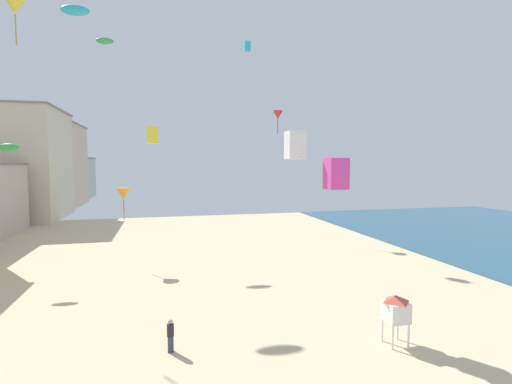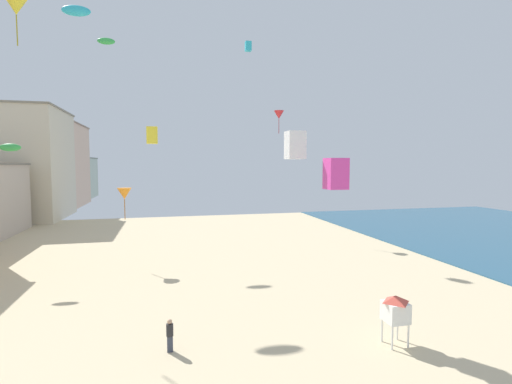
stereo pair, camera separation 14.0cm
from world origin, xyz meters
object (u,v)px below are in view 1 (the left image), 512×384
Objects in this scene: kite_green_parafoil_2 at (105,41)px; kite_cyan_box at (247,46)px; lifeguard_stand at (396,309)px; kite_cyan_parafoil at (75,10)px; kite_white_box at (295,145)px; kite_yellow_box at (153,135)px; kite_magenta_box at (336,174)px; kite_orange_delta at (124,194)px; kite_red_delta at (278,115)px; kite_yellow_delta at (15,6)px; kite_green_parafoil at (9,147)px; kite_flyer at (170,334)px.

kite_cyan_box is at bearing -8.81° from kite_green_parafoil_2.
kite_cyan_parafoil reaches higher than lifeguard_stand.
kite_cyan_box is (1.93, 21.71, 12.42)m from kite_white_box.
kite_yellow_box is 0.42× the size of kite_green_parafoil_2.
kite_yellow_box is at bearing -177.06° from kite_magenta_box.
kite_red_delta is (17.91, 11.11, 8.94)m from kite_orange_delta.
kite_orange_delta is 0.98× the size of kite_red_delta.
kite_yellow_box is (-11.77, 2.40, 8.69)m from lifeguard_stand.
lifeguard_stand is at bearing -46.96° from kite_cyan_parafoil.
kite_yellow_delta is at bearing -105.11° from kite_green_parafoil_2.
kite_green_parafoil_2 reaches higher than kite_magenta_box.
kite_cyan_parafoil reaches higher than kite_white_box.
kite_yellow_delta is (-3.02, -4.85, -1.83)m from kite_cyan_parafoil.
kite_green_parafoil is 29.49m from kite_red_delta.
lifeguard_stand is 10.69m from kite_white_box.
kite_green_parafoil is 20.37m from kite_yellow_box.
lifeguard_stand is at bearing -11.52° from kite_yellow_box.
kite_yellow_delta reaches higher than kite_white_box.
kite_cyan_box is at bearing 84.91° from kite_white_box.
kite_green_parafoil is at bearing 118.01° from kite_yellow_delta.
kite_cyan_parafoil is at bearing 150.53° from kite_flyer.
kite_yellow_box is 30.44m from kite_green_parafoil_2.
kite_orange_delta is at bearing 140.19° from kite_flyer.
lifeguard_stand reaches higher than kite_flyer.
kite_white_box is at bearing 119.13° from kite_magenta_box.
lifeguard_stand is at bearing -59.83° from kite_green_parafoil_2.
kite_white_box is (8.31, 3.13, -0.22)m from kite_yellow_box.
lifeguard_stand is 0.88× the size of kite_red_delta.
kite_cyan_parafoil reaches higher than kite_magenta_box.
kite_green_parafoil reaches higher than kite_magenta_box.
kite_magenta_box is at bearing 44.31° from kite_flyer.
kite_green_parafoil is 1.54× the size of kite_cyan_box.
kite_orange_delta is at bearing 129.32° from kite_white_box.
kite_magenta_box is (12.72, -16.37, 2.12)m from kite_orange_delta.
kite_red_delta is (14.95, 27.98, 4.92)m from kite_yellow_box.
kite_flyer is 0.57× the size of kite_red_delta.
kite_cyan_box reaches higher than kite_magenta_box.
kite_cyan_parafoil is at bearing 110.75° from kite_yellow_box.
kite_magenta_box is (19.29, -11.81, -11.75)m from kite_yellow_delta.
kite_cyan_parafoil is 1.39× the size of kite_white_box.
kite_cyan_box reaches higher than kite_green_parafoil.
kite_cyan_parafoil reaches higher than kite_yellow_box.
lifeguard_stand is 1.35× the size of kite_green_parafoil_2.
kite_magenta_box is (16.27, -16.66, -13.58)m from kite_cyan_parafoil.
kite_green_parafoil_2 is (-20.44, -0.71, 7.43)m from kite_red_delta.
kite_red_delta is 1.53× the size of kite_green_parafoil_2.
kite_red_delta is at bearing 79.31° from kite_magenta_box.
kite_cyan_parafoil is 24.97m from kite_red_delta.
kite_green_parafoil is at bearing 147.26° from lifeguard_stand.
kite_flyer is 35.89m from kite_green_parafoil_2.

